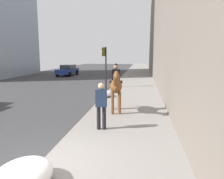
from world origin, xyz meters
name	(u,v)px	position (x,y,z in m)	size (l,w,h in m)	color
sidewalk_slab	(113,172)	(0.00, -1.87, 0.06)	(120.00, 3.74, 0.12)	gray
mounted_horse_near	(116,85)	(5.28, -1.32, 1.40)	(2.15, 0.77, 2.30)	brown
pedestrian_greeting	(101,103)	(2.79, -1.09, 1.10)	(0.30, 0.42, 1.70)	black
car_mid_lane	(68,70)	(23.57, 7.34, 0.75)	(4.56, 2.01, 1.44)	navy
traffic_light_near_curb	(105,61)	(12.98, 0.52, 2.31)	(0.20, 0.44, 3.41)	black
snow_pile_near	(22,177)	(-0.98, -0.15, 0.38)	(1.52, 1.17, 0.53)	white
snow_pile_far	(105,94)	(8.97, -0.15, 0.32)	(1.17, 0.90, 0.41)	white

